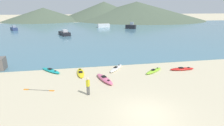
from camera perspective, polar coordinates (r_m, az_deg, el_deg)
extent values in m
plane|color=beige|center=(12.54, 11.44, -15.94)|extent=(400.00, 400.00, 0.00)
cube|color=teal|center=(55.74, -6.37, 10.39)|extent=(160.00, 70.00, 0.06)
cone|color=#4C5B47|center=(107.33, -21.42, 14.58)|extent=(43.11, 43.11, 7.04)
cone|color=#4C5B47|center=(117.85, -2.81, 16.75)|extent=(39.29, 39.29, 10.64)
cone|color=#4C5B47|center=(115.77, -2.64, 16.75)|extent=(56.09, 56.09, 10.71)
cone|color=#4C5B47|center=(114.81, 8.00, 16.59)|extent=(80.00, 80.00, 10.64)
ellipsoid|color=red|center=(21.75, 21.90, -1.78)|extent=(2.92, 0.78, 0.25)
cube|color=black|center=(21.63, 21.62, -1.43)|extent=(0.53, 0.40, 0.05)
cylinder|color=black|center=(22.12, 23.72, -1.31)|extent=(0.25, 0.25, 0.02)
ellipsoid|color=white|center=(20.37, 1.36, -1.69)|extent=(2.27, 2.85, 0.28)
cube|color=black|center=(20.18, 1.19, -1.38)|extent=(0.60, 0.65, 0.05)
cylinder|color=black|center=(21.06, 2.27, -0.62)|extent=(0.22, 0.22, 0.02)
ellipsoid|color=teal|center=(20.81, -19.34, -2.32)|extent=(2.57, 2.72, 0.27)
cube|color=black|center=(20.88, -19.62, -1.82)|extent=(0.64, 0.65, 0.05)
cylinder|color=black|center=(20.09, -18.01, -2.44)|extent=(0.23, 0.23, 0.02)
ellipsoid|color=#E5668C|center=(17.30, -2.46, -5.19)|extent=(1.64, 3.19, 0.34)
cube|color=black|center=(17.35, -2.69, -4.43)|extent=(0.55, 0.66, 0.05)
cylinder|color=black|center=(16.52, -1.14, -5.63)|extent=(0.25, 0.25, 0.02)
ellipsoid|color=#8CCC2D|center=(20.10, 13.48, -2.48)|extent=(2.69, 2.12, 0.27)
cube|color=black|center=(19.93, 13.30, -2.15)|extent=(0.61, 0.57, 0.05)
cylinder|color=black|center=(20.69, 14.65, -1.56)|extent=(0.21, 0.21, 0.02)
ellipsoid|color=yellow|center=(19.27, -10.22, -3.17)|extent=(0.87, 2.97, 0.25)
cube|color=black|center=(19.08, -10.22, -2.90)|extent=(0.42, 0.55, 0.05)
cylinder|color=black|center=(19.99, -10.40, -2.00)|extent=(0.25, 0.25, 0.02)
cylinder|color=#4C4C4C|center=(14.58, -8.05, -8.93)|extent=(0.11, 0.11, 0.77)
cylinder|color=#4C4C4C|center=(14.59, -7.51, -8.90)|extent=(0.11, 0.11, 0.77)
cube|color=yellow|center=(14.30, -7.89, -6.55)|extent=(0.26, 0.27, 0.55)
cylinder|color=yellow|center=(14.30, -8.35, -6.53)|extent=(0.08, 0.08, 0.52)
cylinder|color=yellow|center=(14.30, -7.43, -6.47)|extent=(0.08, 0.08, 0.52)
sphere|color=beige|center=(14.15, -7.95, -5.13)|extent=(0.21, 0.21, 0.21)
cube|color=white|center=(65.63, -2.79, 12.11)|extent=(4.53, 2.51, 1.25)
cube|color=black|center=(47.86, -15.26, 9.27)|extent=(3.42, 5.17, 0.85)
cube|color=silver|center=(47.30, -15.17, 10.08)|extent=(1.56, 1.74, 0.60)
cube|color=black|center=(61.45, 6.14, 11.69)|extent=(3.74, 3.26, 1.30)
cube|color=#8C99A8|center=(61.26, 6.49, 12.70)|extent=(1.40, 1.39, 0.91)
cube|color=navy|center=(64.12, -29.36, 9.66)|extent=(2.81, 3.34, 0.94)
cube|color=#8C99A8|center=(63.75, -29.40, 10.36)|extent=(1.21, 1.23, 0.66)
cylinder|color=black|center=(16.65, -22.77, -8.14)|extent=(1.83, 0.57, 0.03)
cube|color=orange|center=(17.23, -26.22, -7.75)|extent=(0.47, 0.30, 0.03)
cube|color=orange|center=(16.14, -19.08, -8.54)|extent=(0.47, 0.30, 0.03)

